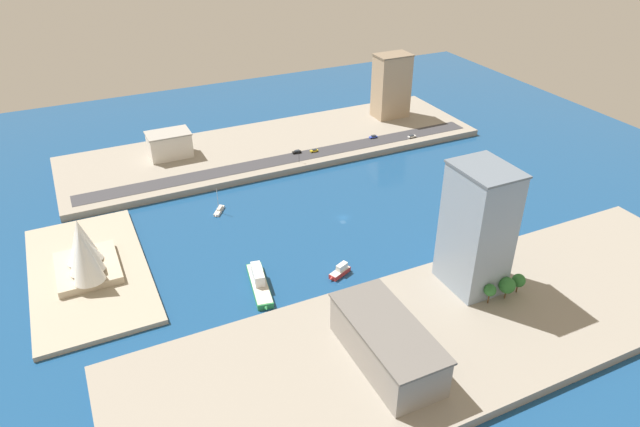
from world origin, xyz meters
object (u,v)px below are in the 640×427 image
at_px(sailboat_small_white, 219,210).
at_px(hatchback_blue, 373,137).
at_px(traffic_light_waterfront, 299,155).
at_px(suv_black, 297,152).
at_px(ferry_green_doubledeck, 259,282).
at_px(opera_landmark, 84,252).
at_px(taxi_yellow_cab, 314,151).
at_px(hotel_broad_white, 169,144).
at_px(tower_tall_glass, 477,229).
at_px(van_white, 412,136).
at_px(tugboat_red, 340,271).
at_px(patrol_launch_navy, 481,177).
at_px(apartment_midrise_tan, 391,86).
at_px(carpark_squat_concrete, 387,343).

height_order(sailboat_small_white, hatchback_blue, sailboat_small_white).
height_order(hatchback_blue, traffic_light_waterfront, traffic_light_waterfront).
height_order(suv_black, traffic_light_waterfront, traffic_light_waterfront).
height_order(ferry_green_doubledeck, opera_landmark, opera_landmark).
bearing_deg(taxi_yellow_cab, ferry_green_doubledeck, 144.83).
distance_m(hotel_broad_white, suv_black, 70.42).
bearing_deg(tower_tall_glass, suv_black, 5.17).
bearing_deg(van_white, hatchback_blue, 66.18).
bearing_deg(ferry_green_doubledeck, opera_landmark, 59.01).
relative_size(tugboat_red, van_white, 2.25).
relative_size(patrol_launch_navy, traffic_light_waterfront, 1.92).
xyz_separation_m(tugboat_red, apartment_midrise_tan, (135.05, -105.27, 21.89)).
bearing_deg(tugboat_red, carpark_squat_concrete, 169.10).
distance_m(patrol_launch_navy, opera_landmark, 197.09).
xyz_separation_m(sailboat_small_white, patrol_launch_navy, (-26.11, -134.94, 0.39)).
relative_size(ferry_green_doubledeck, hotel_broad_white, 1.25).
distance_m(taxi_yellow_cab, suv_black, 9.85).
xyz_separation_m(sailboat_small_white, opera_landmark, (-27.23, 61.86, 10.92)).
distance_m(tugboat_red, hatchback_blue, 132.65).
bearing_deg(tugboat_red, hotel_broad_white, 15.40).
relative_size(patrol_launch_navy, suv_black, 2.47).
bearing_deg(sailboat_small_white, opera_landmark, 113.76).
bearing_deg(taxi_yellow_cab, apartment_midrise_tan, -66.02).
relative_size(sailboat_small_white, tugboat_red, 1.15).
height_order(patrol_launch_navy, suv_black, suv_black).
relative_size(apartment_midrise_tan, suv_black, 7.92).
height_order(tugboat_red, hatchback_blue, hatchback_blue).
height_order(sailboat_small_white, suv_black, sailboat_small_white).
height_order(traffic_light_waterfront, opera_landmark, opera_landmark).
xyz_separation_m(tower_tall_glass, apartment_midrise_tan, (165.04, -65.13, -4.58)).
relative_size(patrol_launch_navy, tower_tall_glass, 0.25).
xyz_separation_m(carpark_squat_concrete, traffic_light_waterfront, (147.73, -34.15, -3.08)).
bearing_deg(hatchback_blue, taxi_yellow_cab, 94.14).
bearing_deg(van_white, opera_landmark, 106.60).
relative_size(carpark_squat_concrete, opera_landmark, 1.28).
height_order(taxi_yellow_cab, hatchback_blue, hatchback_blue).
relative_size(taxi_yellow_cab, suv_black, 0.90).
relative_size(sailboat_small_white, suv_black, 2.57).
xyz_separation_m(taxi_yellow_cab, hatchback_blue, (2.91, -40.16, 0.02)).
relative_size(ferry_green_doubledeck, hatchback_blue, 5.93).
xyz_separation_m(sailboat_small_white, ferry_green_doubledeck, (-62.73, 2.74, 1.45)).
bearing_deg(taxi_yellow_cab, carpark_squat_concrete, 163.22).
bearing_deg(carpark_squat_concrete, traffic_light_waterfront, -13.02).
height_order(tugboat_red, tower_tall_glass, tower_tall_glass).
distance_m(tower_tall_glass, taxi_yellow_cab, 136.87).
bearing_deg(traffic_light_waterfront, opera_landmark, 115.17).
bearing_deg(tugboat_red, patrol_launch_navy, -67.85).
relative_size(tugboat_red, carpark_squat_concrete, 0.25).
bearing_deg(traffic_light_waterfront, taxi_yellow_cab, -56.34).
bearing_deg(hotel_broad_white, opera_landmark, 149.64).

